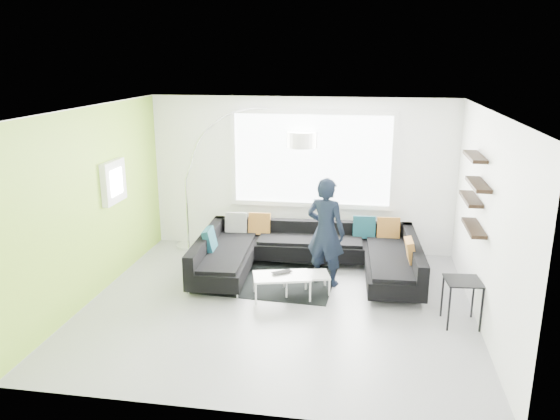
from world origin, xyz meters
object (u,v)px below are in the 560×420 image
object	(u,v)px
person	(326,232)
laptop	(283,273)
side_table	(461,302)
sectional_sofa	(308,257)
arc_lamp	(186,180)
coffee_table	(294,284)

from	to	relation	value
person	laptop	xyz separation A→B (m)	(-0.57, -0.59, -0.49)
side_table	laptop	bearing A→B (deg)	168.92
sectional_sofa	arc_lamp	bearing A→B (deg)	153.55
arc_lamp	person	world-z (taller)	arc_lamp
laptop	arc_lamp	bearing A→B (deg)	101.80
coffee_table	person	distance (m)	0.96
side_table	person	xyz separation A→B (m)	(-1.91, 1.08, 0.54)
arc_lamp	sectional_sofa	bearing A→B (deg)	-29.18
coffee_table	sectional_sofa	bearing A→B (deg)	66.51
person	coffee_table	bearing A→B (deg)	70.56
side_table	person	world-z (taller)	person
side_table	coffee_table	bearing A→B (deg)	166.58
coffee_table	side_table	bearing A→B (deg)	-28.32
side_table	laptop	size ratio (longest dim) A/B	1.70
coffee_table	side_table	distance (m)	2.40
sectional_sofa	laptop	size ratio (longest dim) A/B	9.78
coffee_table	person	size ratio (longest dim) A/B	0.63
side_table	person	size ratio (longest dim) A/B	0.37
sectional_sofa	coffee_table	world-z (taller)	sectional_sofa
sectional_sofa	person	distance (m)	0.65
arc_lamp	side_table	size ratio (longest dim) A/B	4.14
coffee_table	arc_lamp	xyz separation A→B (m)	(-2.26, 1.80, 1.13)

